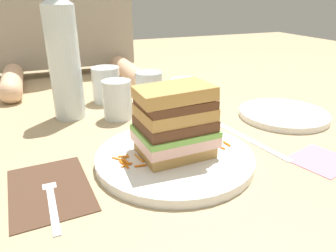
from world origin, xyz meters
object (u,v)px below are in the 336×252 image
object	(u,v)px
sandwich	(175,122)
fork	(51,195)
empty_tumbler_0	(117,100)
side_plate	(283,114)
knife	(253,141)
empty_tumbler_1	(106,85)
water_bottle	(64,56)
napkin_pink	(321,160)
juice_glass	(186,98)
napkin_dark	(50,189)
empty_tumbler_2	(149,89)
main_plate	(174,157)

from	to	relation	value
sandwich	fork	xyz separation A→B (m)	(-0.21, -0.03, -0.07)
empty_tumbler_0	side_plate	world-z (taller)	empty_tumbler_0
knife	empty_tumbler_1	world-z (taller)	empty_tumbler_1
water_bottle	napkin_pink	world-z (taller)	water_bottle
juice_glass	empty_tumbler_0	world-z (taller)	empty_tumbler_0
knife	empty_tumbler_0	size ratio (longest dim) A/B	2.20
knife	napkin_dark	bearing A→B (deg)	-176.99
napkin_pink	water_bottle	bearing A→B (deg)	134.52
fork	empty_tumbler_1	size ratio (longest dim) A/B	1.78
knife	empty_tumbler_2	xyz separation A→B (m)	(-0.12, 0.29, 0.04)
napkin_pink	sandwich	bearing A→B (deg)	158.37
main_plate	napkin_dark	distance (m)	0.21
napkin_dark	juice_glass	xyz separation A→B (m)	(0.33, 0.22, 0.04)
water_bottle	sandwich	bearing A→B (deg)	-64.21
napkin_pink	empty_tumbler_0	bearing A→B (deg)	129.61
water_bottle	empty_tumbler_0	world-z (taller)	water_bottle
sandwich	empty_tumbler_0	size ratio (longest dim) A/B	1.44
napkin_dark	knife	xyz separation A→B (m)	(0.39, 0.02, 0.00)
knife	water_bottle	world-z (taller)	water_bottle
side_plate	empty_tumbler_2	bearing A→B (deg)	143.17
juice_glass	knife	bearing A→B (deg)	-75.40
napkin_pink	main_plate	bearing A→B (deg)	158.24
napkin_dark	knife	world-z (taller)	same
sandwich	empty_tumbler_0	distance (m)	0.25
napkin_dark	side_plate	xyz separation A→B (m)	(0.53, 0.11, 0.01)
fork	napkin_pink	xyz separation A→B (m)	(0.45, -0.06, -0.00)
napkin_dark	sandwich	bearing A→B (deg)	2.29
knife	empty_tumbler_2	bearing A→B (deg)	112.22
main_plate	side_plate	xyz separation A→B (m)	(0.33, 0.10, -0.00)
napkin_dark	empty_tumbler_0	world-z (taller)	empty_tumbler_0
sandwich	water_bottle	distance (m)	0.33
side_plate	napkin_pink	xyz separation A→B (m)	(-0.09, -0.20, -0.01)
sandwich	side_plate	xyz separation A→B (m)	(0.33, 0.10, -0.07)
fork	empty_tumbler_2	xyz separation A→B (m)	(0.27, 0.33, 0.04)
sandwich	side_plate	bearing A→B (deg)	17.09
napkin_dark	water_bottle	world-z (taller)	water_bottle
sandwich	side_plate	size ratio (longest dim) A/B	0.63
empty_tumbler_1	water_bottle	bearing A→B (deg)	-141.32
main_plate	napkin_pink	xyz separation A→B (m)	(0.24, -0.10, -0.01)
napkin_dark	empty_tumbler_0	xyz separation A→B (m)	(0.17, 0.25, 0.04)
sandwich	juice_glass	bearing A→B (deg)	60.34
empty_tumbler_0	empty_tumbler_1	bearing A→B (deg)	88.71
fork	empty_tumbler_0	distance (m)	0.32
napkin_dark	empty_tumbler_1	world-z (taller)	empty_tumbler_1
fork	main_plate	bearing A→B (deg)	8.47
empty_tumbler_1	empty_tumbler_2	bearing A→B (deg)	-39.50
empty_tumbler_1	empty_tumbler_0	bearing A→B (deg)	-91.29
water_bottle	empty_tumbler_0	distance (m)	0.15
main_plate	side_plate	bearing A→B (deg)	17.06
fork	juice_glass	xyz separation A→B (m)	(0.33, 0.25, 0.03)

